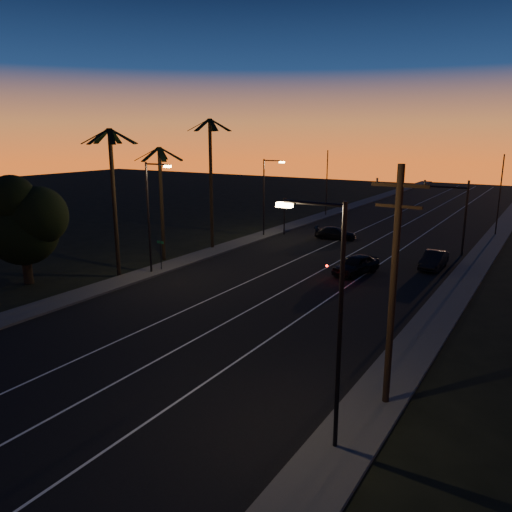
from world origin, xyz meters
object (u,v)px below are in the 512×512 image
Objects in this scene: lead_car at (356,265)px; signal_mast at (440,203)px; cross_car at (335,233)px; utility_pole at (393,284)px; right_car at (434,260)px.

signal_mast is at bearing 71.60° from lead_car.
signal_mast is 11.52m from cross_car.
utility_pole is at bearing -63.71° from cross_car.
lead_car is at bearing 114.04° from utility_pole.
right_car reaches higher than cross_car.
lead_car reaches higher than right_car.
right_car is at bearing 46.22° from lead_car.
utility_pole reaches higher than signal_mast.
signal_mast is at bearing -4.03° from cross_car.
right_car is (4.97, 5.19, -0.06)m from lead_car.
utility_pole is 1.83× the size of lead_car.
signal_mast is 7.54m from right_car.
utility_pole is at bearing -81.53° from signal_mast.
right_car is (-3.30, 23.73, -4.57)m from utility_pole.
utility_pole is at bearing -82.08° from right_car.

